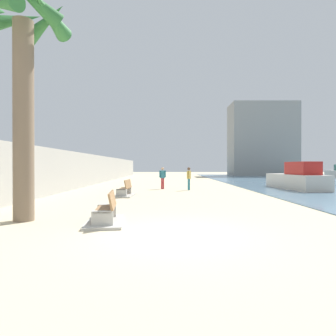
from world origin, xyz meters
TOP-DOWN VIEW (x-y plane):
  - ground_plane at (0.00, 18.00)m, footprint 120.00×120.00m
  - seawall at (-7.50, 18.00)m, footprint 0.80×64.00m
  - palm_tree at (-4.69, 1.82)m, footprint 2.94×2.98m
  - bench_near at (-1.94, 1.47)m, footprint 1.35×2.22m
  - bench_far at (-2.58, 9.38)m, footprint 1.21×2.16m
  - person_walking at (-0.43, 14.61)m, footprint 0.52×0.26m
  - person_standing at (1.53, 13.52)m, footprint 0.32×0.47m
  - boat_nearest at (9.79, 14.10)m, footprint 2.54×6.14m
  - harbor_building at (17.77, 46.00)m, footprint 12.00×6.00m

SIDE VIEW (x-z plane):
  - ground_plane at x=0.00m, z-range 0.00..0.00m
  - bench_near at x=-1.94m, z-range -0.26..0.72m
  - bench_far at x=-2.58m, z-range -0.26..0.72m
  - boat_nearest at x=9.79m, z-range -0.22..1.84m
  - person_walking at x=-0.43m, z-range 0.14..1.84m
  - person_standing at x=1.53m, z-range 0.14..1.84m
  - seawall at x=-7.50m, z-range 0.00..2.88m
  - palm_tree at x=-4.69m, z-range 1.49..9.00m
  - harbor_building at x=17.77m, z-range 0.00..13.50m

